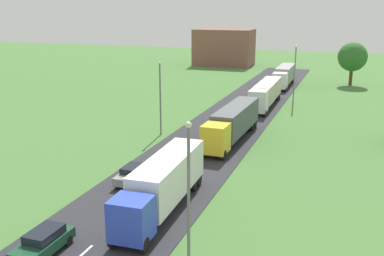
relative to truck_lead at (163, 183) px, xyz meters
The scene contains 13 objects.
road 12.51m from the truck_lead, 100.32° to the left, with size 10.00×140.00×0.06m, color #2B2B30.
lane_marking_centre 8.88m from the truck_lead, 104.83° to the left, with size 0.16×119.24×0.01m.
truck_lead is the anchor object (origin of this frame).
truck_second 19.19m from the truck_lead, 89.24° to the left, with size 2.85×14.70×3.67m.
truck_third 38.38m from the truck_lead, 89.44° to the left, with size 2.70×15.10×3.46m.
truck_fourth 57.02m from the truck_lead, 89.65° to the left, with size 2.57×13.13×3.61m.
car_lead 9.41m from the truck_lead, 118.47° to the right, with size 1.83×4.26×1.52m.
car_second 6.21m from the truck_lead, 138.81° to the left, with size 1.80×3.96×1.48m.
lamppost_lead 8.08m from the truck_lead, 56.16° to the right, with size 0.36×0.36×8.66m.
lamppost_second 20.75m from the truck_lead, 113.83° to the left, with size 0.36×0.36×8.61m.
lamppost_third 40.29m from the truck_lead, 83.95° to the left, with size 0.36×0.36×9.10m.
tree_birch 63.58m from the truck_lead, 79.05° to the left, with size 5.40×5.40×8.09m.
distant_building 85.80m from the truck_lead, 102.66° to the left, with size 14.35×8.63×8.96m, color brown.
Camera 1 is at (14.52, -16.21, 14.66)m, focal length 42.71 mm.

